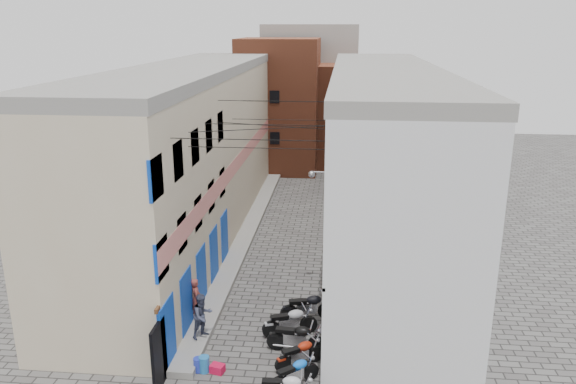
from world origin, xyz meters
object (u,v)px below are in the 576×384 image
(motorcycle_d, at_px, (300,353))
(motorcycle_e, at_px, (296,336))
(person_a, at_px, (196,299))
(motorcycle_c, at_px, (295,372))
(red_crate, at_px, (217,369))
(motorcycle_g, at_px, (308,305))
(motorcycle_f, at_px, (290,320))
(person_b, at_px, (203,316))
(water_jug_near, at_px, (198,365))
(water_jug_far, at_px, (204,364))

(motorcycle_d, relative_size, motorcycle_e, 0.88)
(motorcycle_e, distance_m, person_a, 4.22)
(motorcycle_c, distance_m, motorcycle_d, 1.06)
(motorcycle_c, bearing_deg, red_crate, -139.08)
(motorcycle_d, height_order, person_a, person_a)
(motorcycle_g, bearing_deg, motorcycle_d, -14.93)
(motorcycle_f, relative_size, person_b, 1.26)
(person_b, bearing_deg, motorcycle_c, -82.39)
(motorcycle_e, height_order, person_b, person_b)
(water_jug_near, distance_m, red_crate, 0.65)
(motorcycle_c, bearing_deg, water_jug_near, -137.08)
(motorcycle_c, bearing_deg, person_b, -161.04)
(motorcycle_c, height_order, red_crate, motorcycle_c)
(water_jug_far, bearing_deg, motorcycle_f, 44.65)
(motorcycle_c, height_order, motorcycle_f, motorcycle_f)
(motorcycle_d, bearing_deg, water_jug_near, -114.38)
(person_b, bearing_deg, motorcycle_g, -21.40)
(water_jug_far, xyz_separation_m, red_crate, (0.44, 0.00, -0.14))
(water_jug_near, xyz_separation_m, red_crate, (0.64, 0.00, -0.10))
(person_b, xyz_separation_m, water_jug_near, (0.24, -1.72, -0.84))
(motorcycle_f, bearing_deg, motorcycle_c, -11.27)
(motorcycle_e, relative_size, water_jug_far, 3.81)
(motorcycle_d, height_order, water_jug_near, motorcycle_d)
(red_crate, bearing_deg, motorcycle_f, 49.92)
(motorcycle_d, relative_size, person_a, 1.13)
(motorcycle_c, relative_size, person_a, 1.10)
(motorcycle_d, bearing_deg, person_a, -154.64)
(motorcycle_d, xyz_separation_m, water_jug_far, (-3.11, -0.59, -0.26))
(motorcycle_e, height_order, person_a, person_a)
(motorcycle_g, relative_size, person_a, 1.31)
(motorcycle_e, xyz_separation_m, motorcycle_g, (0.26, 2.23, 0.01))
(motorcycle_c, height_order, motorcycle_d, motorcycle_d)
(water_jug_far, bearing_deg, red_crate, 0.00)
(motorcycle_c, xyz_separation_m, motorcycle_f, (-0.45, 3.02, 0.08))
(person_b, height_order, water_jug_far, person_b)
(motorcycle_g, relative_size, water_jug_near, 4.43)
(water_jug_far, bearing_deg, motorcycle_d, 10.78)
(motorcycle_f, bearing_deg, motorcycle_d, -4.81)
(person_b, height_order, water_jug_near, person_b)
(motorcycle_g, height_order, person_a, person_a)
(motorcycle_f, bearing_deg, motorcycle_e, -2.69)
(water_jug_near, bearing_deg, motorcycle_g, 47.73)
(motorcycle_c, distance_m, person_a, 5.34)
(person_b, distance_m, water_jug_far, 1.95)
(motorcycle_e, height_order, water_jug_far, motorcycle_e)
(motorcycle_e, relative_size, motorcycle_g, 0.98)
(motorcycle_d, xyz_separation_m, person_b, (-3.56, 1.13, 0.54))
(water_jug_far, bearing_deg, water_jug_near, 180.00)
(motorcycle_c, height_order, water_jug_near, motorcycle_c)
(motorcycle_c, distance_m, water_jug_near, 3.28)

